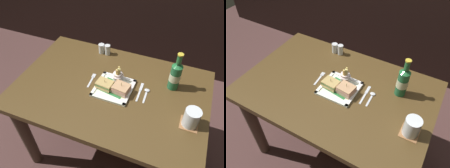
# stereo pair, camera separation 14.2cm
# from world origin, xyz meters

# --- Properties ---
(ground_plane) EXTENTS (6.00, 6.00, 0.00)m
(ground_plane) POSITION_xyz_m (0.00, 0.00, 0.00)
(ground_plane) COLOR #503330
(dining_table) EXTENTS (1.25, 0.83, 0.76)m
(dining_table) POSITION_xyz_m (0.00, 0.00, 0.62)
(dining_table) COLOR #4F391C
(dining_table) RESTS_ON ground_plane
(square_plate) EXTENTS (0.24, 0.24, 0.02)m
(square_plate) POSITION_xyz_m (0.02, -0.00, 0.77)
(square_plate) COLOR white
(square_plate) RESTS_ON dining_table
(sandwich_half_left) EXTENTS (0.11, 0.09, 0.07)m
(sandwich_half_left) POSITION_xyz_m (-0.03, -0.01, 0.79)
(sandwich_half_left) COLOR tan
(sandwich_half_left) RESTS_ON square_plate
(sandwich_half_right) EXTENTS (0.11, 0.10, 0.08)m
(sandwich_half_right) POSITION_xyz_m (0.08, -0.01, 0.80)
(sandwich_half_right) COLOR tan
(sandwich_half_right) RESTS_ON square_plate
(fries_cup) EXTENTS (0.08, 0.08, 0.11)m
(fries_cup) POSITION_xyz_m (0.02, 0.07, 0.82)
(fries_cup) COLOR silver
(fries_cup) RESTS_ON square_plate
(beer_bottle) EXTENTS (0.07, 0.07, 0.27)m
(beer_bottle) POSITION_xyz_m (0.37, 0.16, 0.87)
(beer_bottle) COLOR #20683C
(beer_bottle) RESTS_ON dining_table
(drink_coaster) EXTENTS (0.10, 0.10, 0.00)m
(drink_coaster) POSITION_xyz_m (0.52, -0.10, 0.76)
(drink_coaster) COLOR #9D693E
(drink_coaster) RESTS_ON dining_table
(water_glass) EXTENTS (0.09, 0.09, 0.11)m
(water_glass) POSITION_xyz_m (0.52, -0.10, 0.81)
(water_glass) COLOR silver
(water_glass) RESTS_ON dining_table
(fork) EXTENTS (0.03, 0.14, 0.00)m
(fork) POSITION_xyz_m (-0.15, 0.03, 0.76)
(fork) COLOR silver
(fork) RESTS_ON dining_table
(knife) EXTENTS (0.02, 0.17, 0.00)m
(knife) POSITION_xyz_m (0.19, 0.04, 0.76)
(knife) COLOR silver
(knife) RESTS_ON dining_table
(spoon) EXTENTS (0.04, 0.13, 0.01)m
(spoon) POSITION_xyz_m (0.23, 0.05, 0.76)
(spoon) COLOR silver
(spoon) RESTS_ON dining_table
(salt_shaker) EXTENTS (0.05, 0.05, 0.08)m
(salt_shaker) POSITION_xyz_m (-0.21, 0.33, 0.79)
(salt_shaker) COLOR silver
(salt_shaker) RESTS_ON dining_table
(pepper_shaker) EXTENTS (0.04, 0.04, 0.08)m
(pepper_shaker) POSITION_xyz_m (-0.16, 0.33, 0.80)
(pepper_shaker) COLOR silver
(pepper_shaker) RESTS_ON dining_table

